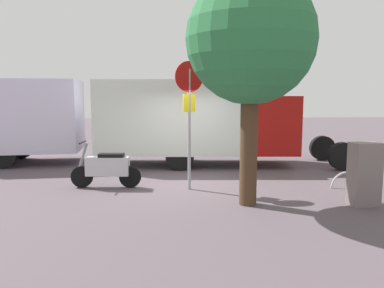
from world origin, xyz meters
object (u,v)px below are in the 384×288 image
Objects in this scene: box_truck_near at (197,118)px; stop_sign at (189,105)px; bike_rack_hoop at (346,187)px; motorcycle at (107,168)px; street_tree at (251,41)px; utility_cabinet at (364,174)px.

box_truck_near is 3.48m from stop_sign.
motorcycle is at bearing -4.13° from bike_rack_hoop.
street_tree reaches higher than bike_rack_hoop.
box_truck_near is 6.21× the size of utility_cabinet.
stop_sign is 2.34× the size of utility_cabinet.
street_tree is 3.76m from utility_cabinet.
utility_cabinet is at bearing 155.88° from stop_sign.
bike_rack_hoop is at bearing -103.56° from utility_cabinet.
motorcycle is at bearing -19.00° from utility_cabinet.
street_tree is at bearing 24.73° from bike_rack_hoop.
stop_sign is (0.48, 3.40, 0.54)m from box_truck_near.
box_truck_near reaches higher than motorcycle.
box_truck_near is 5.25m from bike_rack_hoop.
utility_cabinet is (-3.69, 1.65, -1.45)m from stop_sign.
box_truck_near is at bearing -44.37° from bike_rack_hoop.
stop_sign is (-2.10, 0.34, 1.62)m from motorcycle.
stop_sign is at bearing -93.95° from box_truck_near.
box_truck_near is 10.00× the size of bike_rack_hoop.
utility_cabinet is at bearing 165.31° from motorcycle.
bike_rack_hoop is (-4.06, 0.10, -2.14)m from stop_sign.
box_truck_near reaches higher than bike_rack_hoop.
utility_cabinet is at bearing -53.50° from box_truck_near.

